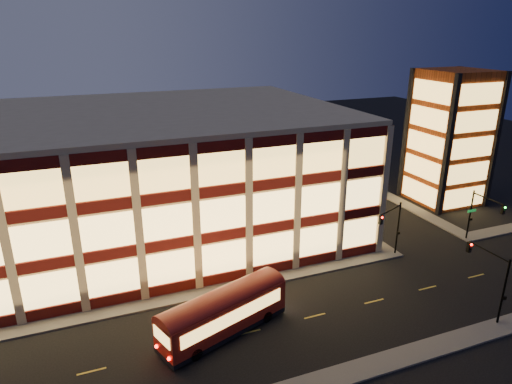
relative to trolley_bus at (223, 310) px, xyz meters
name	(u,v)px	position (x,y,z in m)	size (l,w,h in m)	color
ground	(183,303)	(-2.15, 5.23, -2.07)	(200.00, 200.00, 0.00)	black
sidewalk_office_south	(147,304)	(-5.15, 6.23, -1.99)	(54.00, 2.00, 0.15)	#514F4C
sidewalk_office_east	(318,203)	(20.85, 22.23, -1.99)	(2.00, 30.00, 0.15)	#514F4C
sidewalk_tower_south	(506,229)	(37.85, 6.23, -1.99)	(14.00, 2.00, 0.15)	#514F4C
sidewalk_tower_west	(384,193)	(31.85, 22.23, -1.99)	(2.00, 30.00, 0.15)	#514F4C
office_building	(120,175)	(-5.06, 22.14, 5.18)	(50.45, 30.45, 14.50)	tan
stair_tower	(449,138)	(37.80, 17.18, 6.92)	(8.60, 8.60, 18.00)	#8C3814
traffic_signal_far	(392,223)	(20.06, 5.47, 2.05)	(3.79, 1.87, 6.00)	black
traffic_signal_right	(482,211)	(31.35, 4.61, 2.04)	(1.20, 4.37, 6.00)	black
traffic_signal_near	(491,271)	(21.35, -5.80, 2.06)	(0.32, 4.45, 6.00)	black
trolley_bus	(223,310)	(0.00, 0.00, 0.00)	(11.29, 6.29, 3.73)	maroon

